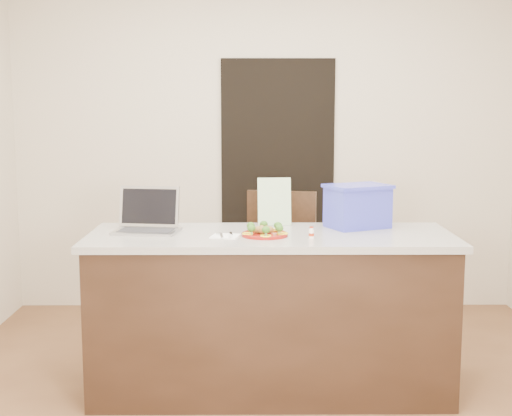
{
  "coord_description": "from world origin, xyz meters",
  "views": [
    {
      "loc": [
        -0.11,
        -3.7,
        1.65
      ],
      "look_at": [
        -0.08,
        0.2,
        1.07
      ],
      "focal_mm": 50.0,
      "sensor_mm": 36.0,
      "label": 1
    }
  ],
  "objects_px": {
    "laptop": "(148,219)",
    "chair": "(282,261)",
    "island": "(270,312)",
    "plate": "(265,234)",
    "yogurt_bottle": "(311,233)",
    "blue_box": "(358,206)",
    "napkin": "(225,236)"
  },
  "relations": [
    {
      "from": "island",
      "to": "blue_box",
      "type": "bearing_deg",
      "value": 21.45
    },
    {
      "from": "chair",
      "to": "island",
      "type": "bearing_deg",
      "value": -85.49
    },
    {
      "from": "yogurt_bottle",
      "to": "island",
      "type": "bearing_deg",
      "value": 148.04
    },
    {
      "from": "chair",
      "to": "laptop",
      "type": "bearing_deg",
      "value": -130.51
    },
    {
      "from": "island",
      "to": "laptop",
      "type": "height_order",
      "value": "laptop"
    },
    {
      "from": "yogurt_bottle",
      "to": "chair",
      "type": "height_order",
      "value": "chair"
    },
    {
      "from": "blue_box",
      "to": "chair",
      "type": "height_order",
      "value": "blue_box"
    },
    {
      "from": "napkin",
      "to": "plate",
      "type": "bearing_deg",
      "value": 5.16
    },
    {
      "from": "island",
      "to": "chair",
      "type": "xyz_separation_m",
      "value": [
        0.09,
        0.71,
        0.14
      ]
    },
    {
      "from": "plate",
      "to": "blue_box",
      "type": "xyz_separation_m",
      "value": [
        0.55,
        0.27,
        0.12
      ]
    },
    {
      "from": "blue_box",
      "to": "laptop",
      "type": "bearing_deg",
      "value": 160.74
    },
    {
      "from": "yogurt_bottle",
      "to": "laptop",
      "type": "relative_size",
      "value": 0.17
    },
    {
      "from": "plate",
      "to": "island",
      "type": "bearing_deg",
      "value": 63.0
    },
    {
      "from": "plate",
      "to": "chair",
      "type": "xyz_separation_m",
      "value": [
        0.13,
        0.77,
        -0.33
      ]
    },
    {
      "from": "yogurt_bottle",
      "to": "blue_box",
      "type": "xyz_separation_m",
      "value": [
        0.3,
        0.34,
        0.1
      ]
    },
    {
      "from": "chair",
      "to": "blue_box",
      "type": "bearing_deg",
      "value": -37.74
    },
    {
      "from": "napkin",
      "to": "yogurt_bottle",
      "type": "relative_size",
      "value": 2.27
    },
    {
      "from": "plate",
      "to": "chair",
      "type": "height_order",
      "value": "chair"
    },
    {
      "from": "yogurt_bottle",
      "to": "blue_box",
      "type": "relative_size",
      "value": 0.15
    },
    {
      "from": "island",
      "to": "chair",
      "type": "distance_m",
      "value": 0.73
    },
    {
      "from": "laptop",
      "to": "chair",
      "type": "height_order",
      "value": "laptop"
    },
    {
      "from": "plate",
      "to": "laptop",
      "type": "height_order",
      "value": "laptop"
    },
    {
      "from": "island",
      "to": "blue_box",
      "type": "xyz_separation_m",
      "value": [
        0.52,
        0.2,
        0.59
      ]
    },
    {
      "from": "napkin",
      "to": "blue_box",
      "type": "bearing_deg",
      "value": 20.69
    },
    {
      "from": "island",
      "to": "plate",
      "type": "distance_m",
      "value": 0.47
    },
    {
      "from": "blue_box",
      "to": "island",
      "type": "bearing_deg",
      "value": 177.13
    },
    {
      "from": "napkin",
      "to": "chair",
      "type": "bearing_deg",
      "value": 66.36
    },
    {
      "from": "napkin",
      "to": "laptop",
      "type": "bearing_deg",
      "value": 158.04
    },
    {
      "from": "yogurt_bottle",
      "to": "blue_box",
      "type": "bearing_deg",
      "value": 48.55
    },
    {
      "from": "island",
      "to": "napkin",
      "type": "distance_m",
      "value": 0.53
    },
    {
      "from": "blue_box",
      "to": "chair",
      "type": "distance_m",
      "value": 0.79
    },
    {
      "from": "island",
      "to": "laptop",
      "type": "xyz_separation_m",
      "value": [
        -0.71,
        0.1,
        0.53
      ]
    }
  ]
}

